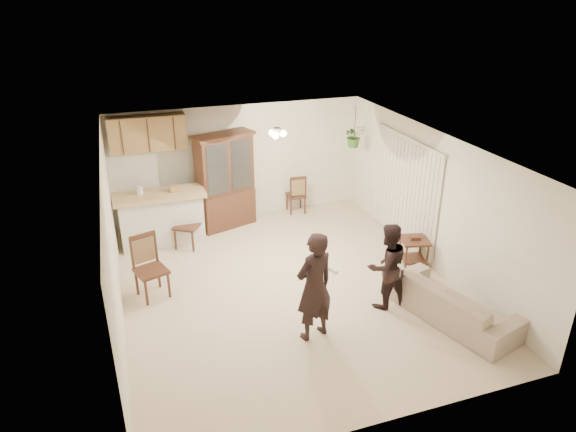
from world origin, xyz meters
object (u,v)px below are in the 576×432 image
object	(u,v)px
sofa	(454,299)
chair_bar	(152,280)
china_hutch	(225,182)
side_table	(413,252)
child	(387,269)
chair_hutch_right	(296,201)
chair_hutch_left	(188,233)
adult	(314,284)

from	to	relation	value
sofa	chair_bar	world-z (taller)	chair_bar
china_hutch	side_table	distance (m)	4.10
child	chair_hutch_right	bearing A→B (deg)	-95.54
china_hutch	chair_hutch_left	world-z (taller)	china_hutch
side_table	chair_hutch_right	xyz separation A→B (m)	(-1.22, 3.06, -0.03)
adult	side_table	xyz separation A→B (m)	(2.51, 1.37, -0.62)
sofa	china_hutch	xyz separation A→B (m)	(-2.56, 4.51, 0.64)
sofa	adult	distance (m)	2.28
chair_hutch_left	chair_hutch_right	distance (m)	2.78
adult	chair_bar	xyz separation A→B (m)	(-2.15, 1.86, -0.60)
china_hutch	side_table	bearing A→B (deg)	-62.78
adult	china_hutch	world-z (taller)	china_hutch
chair_bar	sofa	bearing A→B (deg)	-44.98
china_hutch	chair_bar	size ratio (longest dim) A/B	1.89
adult	child	size ratio (longest dim) A/B	1.33
sofa	side_table	distance (m)	1.70
chair_hutch_right	adult	bearing A→B (deg)	76.21
adult	child	world-z (taller)	adult
adult	china_hutch	distance (m)	4.22
child	chair_hutch_left	world-z (taller)	child
sofa	chair_hutch_left	size ratio (longest dim) A/B	1.84
chair_hutch_left	adult	bearing A→B (deg)	-35.96
adult	child	xyz separation A→B (m)	(1.38, 0.38, -0.22)
chair_hutch_right	china_hutch	bearing A→B (deg)	9.97
chair_hutch_left	chair_hutch_right	xyz separation A→B (m)	(2.61, 0.95, -0.03)
sofa	child	bearing A→B (deg)	33.49
sofa	side_table	xyz separation A→B (m)	(0.31, 1.67, -0.08)
sofa	chair_hutch_left	xyz separation A→B (m)	(-3.51, 3.78, -0.08)
sofa	child	distance (m)	1.11
chair_bar	chair_hutch_right	world-z (taller)	chair_bar
child	china_hutch	size ratio (longest dim) A/B	0.66
chair_bar	side_table	bearing A→B (deg)	-24.52
child	side_table	world-z (taller)	child
side_table	chair_hutch_left	size ratio (longest dim) A/B	0.59
side_table	china_hutch	bearing A→B (deg)	135.38
chair_bar	adult	bearing A→B (deg)	-59.38
side_table	chair_hutch_right	distance (m)	3.29
chair_bar	chair_hutch_left	bearing A→B (deg)	44.34
side_table	chair_hutch_left	world-z (taller)	chair_hutch_left
child	chair_bar	size ratio (longest dim) A/B	1.25
sofa	chair_hutch_right	bearing A→B (deg)	-5.26
adult	side_table	size ratio (longest dim) A/B	2.97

